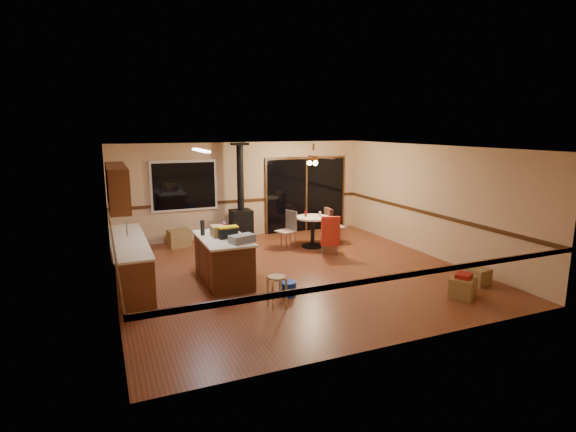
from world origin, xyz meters
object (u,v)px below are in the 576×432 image
blue_bucket (288,288)px  toolbox_black (228,233)px  bar_stool (277,292)px  box_under_window (179,238)px  chair_near (330,231)px  chair_left (289,225)px  wood_stove (241,214)px  toolbox_grey (242,239)px  box_corner_b (479,276)px  kitchen_island (223,259)px  dining_table (313,226)px  chair_right (329,222)px  box_corner_a (463,287)px

blue_bucket → toolbox_black: bearing=126.3°
bar_stool → box_under_window: (-0.84, 4.67, -0.06)m
toolbox_black → chair_near: 2.90m
chair_left → chair_near: 1.19m
wood_stove → blue_bucket: (-0.43, -4.22, -0.60)m
toolbox_grey → box_corner_b: toolbox_grey is taller
toolbox_black → kitchen_island: bearing=129.4°
blue_bucket → box_corner_b: size_ratio=0.82×
wood_stove → blue_bucket: bearing=-95.8°
wood_stove → dining_table: bearing=-43.0°
chair_near → box_under_window: 3.89m
toolbox_black → blue_bucket: toolbox_black is taller
bar_stool → chair_right: 4.38m
chair_left → wood_stove: bearing=125.0°
kitchen_island → chair_right: 3.73m
wood_stove → box_under_window: wood_stove is taller
box_under_window → chair_near: bearing=-35.5°
toolbox_grey → box_corner_b: 4.64m
box_under_window → box_corner_b: bearing=-46.5°
kitchen_island → box_corner_a: kitchen_island is taller
box_corner_a → bar_stool: bearing=165.3°
blue_bucket → chair_right: size_ratio=0.44×
bar_stool → toolbox_black: bearing=105.2°
bar_stool → blue_bucket: bar_stool is taller
bar_stool → dining_table: size_ratio=0.63×
blue_bucket → box_corner_a: 3.15m
chair_left → chair_right: same height
wood_stove → blue_bucket: 4.29m
toolbox_grey → bar_stool: 1.31m
bar_stool → box_under_window: bearing=100.2°
chair_right → wood_stove: bearing=146.9°
bar_stool → dining_table: bearing=55.4°
kitchen_island → bar_stool: size_ratio=3.07×
chair_left → chair_right: size_ratio=0.74×
chair_near → box_under_window: size_ratio=1.31×
dining_table → box_corner_a: 4.27m
bar_stool → chair_left: size_ratio=1.06×
blue_bucket → box_corner_b: 3.76m
chair_left → box_corner_a: bearing=-69.8°
kitchen_island → chair_near: chair_near is taller
bar_stool → chair_right: chair_right is taller
dining_table → box_corner_b: size_ratio=2.28×
dining_table → blue_bucket: bearing=-123.5°
chair_near → dining_table: bearing=92.4°
chair_left → toolbox_black: bearing=-137.4°
bar_stool → chair_right: (2.79, 3.36, 0.32)m
box_under_window → box_corner_b: size_ratio=1.41×
chair_left → dining_table: bearing=-12.5°
box_corner_b → wood_stove: bearing=122.2°
blue_bucket → box_corner_a: box_corner_a is taller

